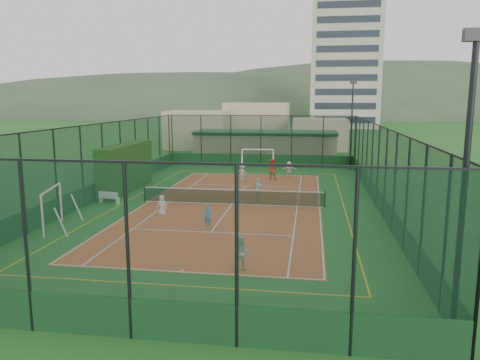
% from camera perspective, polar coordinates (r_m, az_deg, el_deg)
% --- Properties ---
extents(ground, '(300.00, 300.00, 0.00)m').
position_cam_1_polar(ground, '(29.73, -0.97, -2.98)').
color(ground, '#256221').
rests_on(ground, ground).
extents(court_slab, '(11.17, 23.97, 0.01)m').
position_cam_1_polar(court_slab, '(29.73, -0.97, -2.97)').
color(court_slab, '#C5562B').
rests_on(court_slab, ground).
extents(tennis_net, '(11.67, 0.12, 1.06)m').
position_cam_1_polar(tennis_net, '(29.61, -0.97, -1.98)').
color(tennis_net, black).
rests_on(tennis_net, ground).
extents(perimeter_fence, '(18.12, 34.12, 5.00)m').
position_cam_1_polar(perimeter_fence, '(29.27, -0.98, 1.79)').
color(perimeter_fence, black).
rests_on(perimeter_fence, ground).
extents(floodlight_se, '(0.60, 0.26, 8.25)m').
position_cam_1_polar(floodlight_se, '(12.80, 25.54, -2.41)').
color(floodlight_se, black).
rests_on(floodlight_se, ground).
extents(floodlight_ne, '(0.60, 0.26, 8.25)m').
position_cam_1_polar(floodlight_ne, '(45.39, 13.45, 6.48)').
color(floodlight_ne, black).
rests_on(floodlight_ne, ground).
extents(clubhouse, '(15.20, 7.20, 3.15)m').
position_cam_1_polar(clubhouse, '(51.05, 3.15, 4.22)').
color(clubhouse, tan).
rests_on(clubhouse, ground).
extents(apartment_tower, '(15.00, 12.00, 30.00)m').
position_cam_1_polar(apartment_tower, '(111.11, 12.68, 14.02)').
color(apartment_tower, beige).
rests_on(apartment_tower, ground).
extents(distant_hills, '(200.00, 60.00, 24.00)m').
position_cam_1_polar(distant_hills, '(178.76, 7.13, 7.73)').
color(distant_hills, '#384C33').
rests_on(distant_hills, ground).
extents(hedge_left, '(1.17, 7.77, 3.40)m').
position_cam_1_polar(hedge_left, '(34.75, -13.70, 1.47)').
color(hedge_left, black).
rests_on(hedge_left, ground).
extents(white_bench, '(1.52, 0.71, 0.82)m').
position_cam_1_polar(white_bench, '(31.00, -15.65, -2.04)').
color(white_bench, white).
rests_on(white_bench, ground).
extents(futsal_goal_near, '(3.40, 1.72, 2.11)m').
position_cam_1_polar(futsal_goal_near, '(25.83, -21.92, -3.30)').
color(futsal_goal_near, white).
rests_on(futsal_goal_near, ground).
extents(futsal_goal_far, '(3.07, 1.13, 1.94)m').
position_cam_1_polar(futsal_goal_far, '(43.81, 2.17, 2.49)').
color(futsal_goal_far, white).
rests_on(futsal_goal_far, ground).
extents(child_near_left, '(0.63, 0.46, 1.19)m').
position_cam_1_polar(child_near_left, '(27.12, -9.50, -3.07)').
color(child_near_left, white).
rests_on(child_near_left, court_slab).
extents(child_near_mid, '(0.46, 0.33, 1.19)m').
position_cam_1_polar(child_near_mid, '(24.37, -3.93, -4.44)').
color(child_near_mid, '#467AC8').
rests_on(child_near_mid, court_slab).
extents(child_near_right, '(0.72, 0.58, 1.43)m').
position_cam_1_polar(child_near_right, '(18.33, 0.14, -8.91)').
color(child_near_right, silver).
rests_on(child_near_right, court_slab).
extents(child_far_left, '(0.89, 0.52, 1.36)m').
position_cam_1_polar(child_far_left, '(38.02, 0.26, 0.93)').
color(child_far_left, silver).
rests_on(child_far_left, court_slab).
extents(child_far_right, '(0.94, 0.68, 1.48)m').
position_cam_1_polar(child_far_right, '(30.66, 2.21, -1.16)').
color(child_far_right, white).
rests_on(child_far_right, court_slab).
extents(child_far_back, '(1.33, 0.46, 1.42)m').
position_cam_1_polar(child_far_back, '(39.52, 6.00, 1.26)').
color(child_far_back, white).
rests_on(child_far_back, court_slab).
extents(coach, '(0.92, 0.77, 1.73)m').
position_cam_1_polar(coach, '(38.44, 3.93, 1.28)').
color(coach, red).
rests_on(coach, court_slab).
extents(tennis_balls, '(6.05, 0.87, 0.07)m').
position_cam_1_polar(tennis_balls, '(31.00, -1.20, -2.36)').
color(tennis_balls, '#CCE033').
rests_on(tennis_balls, court_slab).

